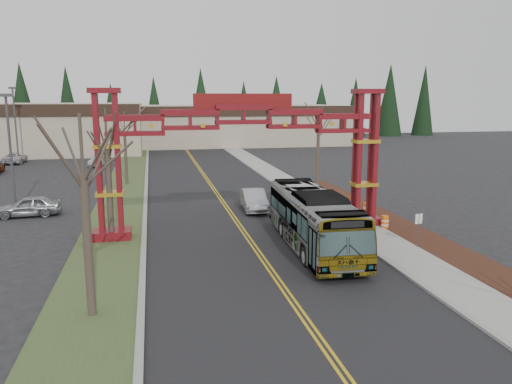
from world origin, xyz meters
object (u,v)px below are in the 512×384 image
object	(u,v)px
gateway_arch	(243,137)
silver_sedan	(254,200)
parked_car_far_a	(100,161)
bare_tree_median_mid	(107,148)
bare_tree_median_far	(125,132)
barrel_mid	(367,209)
barrel_north	(353,203)
retail_building_east	(236,124)
barrel_south	(385,223)
transit_bus	(313,219)
parked_car_near_a	(28,206)
light_pole_near	(10,145)
bare_tree_median_near	(83,175)
parked_car_far_b	(15,158)
street_sign	(418,224)
bare_tree_right_far	(318,127)
light_pole_far	(15,120)

from	to	relation	value
gateway_arch	silver_sedan	distance (m)	8.18
parked_car_far_a	bare_tree_median_mid	bearing A→B (deg)	-66.24
bare_tree_median_far	barrel_mid	bearing A→B (deg)	-44.64
gateway_arch	silver_sedan	bearing A→B (deg)	72.69
parked_car_far_a	barrel_north	bearing A→B (deg)	-36.92
barrel_north	retail_building_east	bearing A→B (deg)	89.27
bare_tree_median_far	barrel_south	world-z (taller)	bare_tree_median_far
transit_bus	parked_car_near_a	xyz separation A→B (m)	(-17.51, 11.38, -0.89)
bare_tree_median_mid	light_pole_near	distance (m)	12.06
bare_tree_median_near	gateway_arch	bearing A→B (deg)	53.73
parked_car_near_a	parked_car_far_a	xyz separation A→B (m)	(2.42, 26.59, -0.06)
gateway_arch	parked_car_far_a	bearing A→B (deg)	109.27
parked_car_far_b	street_sign	distance (m)	54.84
gateway_arch	parked_car_far_b	bearing A→B (deg)	120.31
gateway_arch	bare_tree_right_far	bearing A→B (deg)	56.64
parked_car_far_a	bare_tree_median_far	world-z (taller)	bare_tree_median_far
retail_building_east	light_pole_far	xyz separation A→B (m)	(-32.39, -23.00, 2.10)
barrel_mid	street_sign	bearing A→B (deg)	-94.43
bare_tree_median_far	light_pole_near	size ratio (longest dim) A/B	0.82
barrel_mid	retail_building_east	bearing A→B (deg)	89.47
parked_car_far_b	street_sign	size ratio (longest dim) A/B	2.49
silver_sedan	light_pole_far	xyz separation A→B (m)	(-24.27, 32.93, 4.83)
bare_tree_median_near	light_pole_near	distance (m)	21.36
bare_tree_median_near	light_pole_near	xyz separation A→B (m)	(-7.55, 19.97, -0.54)
barrel_north	parked_car_far_b	bearing A→B (deg)	132.95
parked_car_far_a	barrel_north	distance (m)	36.18
bare_tree_median_near	bare_tree_median_far	bearing A→B (deg)	90.00
bare_tree_right_far	barrel_south	bearing A→B (deg)	-93.44
parked_car_far_b	light_pole_near	size ratio (longest dim) A/B	0.59
silver_sedan	bare_tree_median_mid	size ratio (longest dim) A/B	0.61
light_pole_far	parked_car_far_a	bearing A→B (deg)	-25.38
street_sign	light_pole_near	bearing A→B (deg)	148.97
parked_car_far_a	light_pole_near	world-z (taller)	light_pole_near
parked_car_far_a	street_sign	bearing A→B (deg)	-45.07
parked_car_near_a	street_sign	size ratio (longest dim) A/B	2.14
retail_building_east	bare_tree_median_far	bearing A→B (deg)	-113.10
bare_tree_median_mid	light_pole_near	world-z (taller)	light_pole_near
gateway_arch	bare_tree_right_far	xyz separation A→B (m)	(10.00, 15.19, -0.39)
parked_car_near_a	light_pole_far	distance (m)	32.96
gateway_arch	street_sign	bearing A→B (deg)	-32.39
light_pole_far	bare_tree_median_far	bearing A→B (deg)	-53.16
bare_tree_right_far	barrel_south	xyz separation A→B (m)	(-0.99, -16.37, -5.14)
retail_building_east	parked_car_near_a	distance (m)	59.80
street_sign	barrel_south	distance (m)	4.53
gateway_arch	light_pole_near	world-z (taller)	gateway_arch
silver_sedan	parked_car_far_b	size ratio (longest dim) A/B	0.92
retail_building_east	street_sign	bearing A→B (deg)	-91.00
parked_car_near_a	barrel_mid	bearing A→B (deg)	73.56
bare_tree_median_far	barrel_north	world-z (taller)	bare_tree_median_far
barrel_south	barrel_north	distance (m)	5.80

